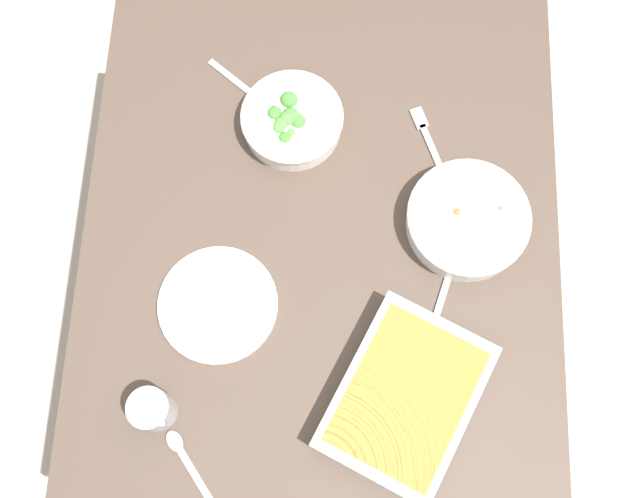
{
  "coord_description": "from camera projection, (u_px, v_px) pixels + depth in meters",
  "views": [
    {
      "loc": [
        0.4,
        0.02,
        2.09
      ],
      "look_at": [
        0.0,
        0.0,
        0.74
      ],
      "focal_mm": 42.2,
      "sensor_mm": 36.0,
      "label": 1
    }
  ],
  "objects": [
    {
      "name": "dining_table",
      "position": [
        320.0,
        262.0,
        1.5
      ],
      "size": [
        1.2,
        0.9,
        0.74
      ],
      "color": "#4C3D33",
      "rests_on": "ground_plane"
    },
    {
      "name": "fork_on_table",
      "position": [
        429.0,
        141.0,
        1.47
      ],
      "size": [
        0.17,
        0.08,
        0.01
      ],
      "color": "silver",
      "rests_on": "dining_table"
    },
    {
      "name": "drink_cup",
      "position": [
        153.0,
        410.0,
        1.29
      ],
      "size": [
        0.07,
        0.07,
        0.08
      ],
      "color": "#B2BCC6",
      "rests_on": "dining_table"
    },
    {
      "name": "stew_bowl",
      "position": [
        467.0,
        220.0,
        1.39
      ],
      "size": [
        0.23,
        0.23,
        0.06
      ],
      "color": "silver",
      "rests_on": "dining_table"
    },
    {
      "name": "broccoli_bowl",
      "position": [
        292.0,
        120.0,
        1.45
      ],
      "size": [
        0.2,
        0.2,
        0.06
      ],
      "color": "silver",
      "rests_on": "dining_table"
    },
    {
      "name": "spoon_by_broccoli",
      "position": [
        252.0,
        94.0,
        1.5
      ],
      "size": [
        0.12,
        0.15,
        0.01
      ],
      "color": "silver",
      "rests_on": "dining_table"
    },
    {
      "name": "spoon_by_stew",
      "position": [
        448.0,
        277.0,
        1.39
      ],
      "size": [
        0.17,
        0.07,
        0.01
      ],
      "color": "silver",
      "rests_on": "dining_table"
    },
    {
      "name": "side_plate",
      "position": [
        218.0,
        305.0,
        1.37
      ],
      "size": [
        0.22,
        0.22,
        0.01
      ],
      "primitive_type": "cylinder",
      "color": "white",
      "rests_on": "dining_table"
    },
    {
      "name": "ground_plane",
      "position": [
        320.0,
        323.0,
        2.12
      ],
      "size": [
        6.0,
        6.0,
        0.0
      ],
      "primitive_type": "plane",
      "color": "#B2A899"
    },
    {
      "name": "baking_dish",
      "position": [
        406.0,
        397.0,
        1.3
      ],
      "size": [
        0.37,
        0.33,
        0.06
      ],
      "color": "silver",
      "rests_on": "dining_table"
    },
    {
      "name": "spoon_spare",
      "position": [
        187.0,
        462.0,
        1.3
      ],
      "size": [
        0.15,
        0.12,
        0.01
      ],
      "color": "silver",
      "rests_on": "dining_table"
    }
  ]
}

